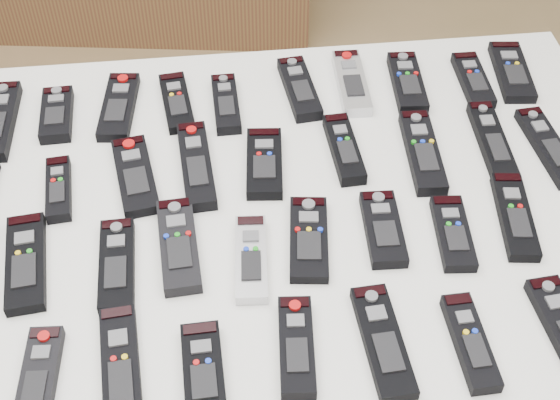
{
  "coord_description": "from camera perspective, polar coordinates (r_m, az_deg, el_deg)",
  "views": [
    {
      "loc": [
        -0.0,
        -0.88,
        1.73
      ],
      "look_at": [
        0.1,
        -0.01,
        0.8
      ],
      "focal_mm": 50.0,
      "sensor_mm": 36.0,
      "label": 1
    }
  ],
  "objects": [
    {
      "name": "table",
      "position": [
        1.34,
        0.0,
        -2.29
      ],
      "size": [
        1.25,
        0.88,
        0.78
      ],
      "color": "white",
      "rests_on": "ground"
    },
    {
      "name": "remote_1",
      "position": [
        1.51,
        -16.02,
        6.03
      ],
      "size": [
        0.06,
        0.14,
        0.02
      ],
      "primitive_type": "cube",
      "rotation": [
        0.0,
        0.0,
        0.03
      ],
      "color": "black",
      "rests_on": "table"
    },
    {
      "name": "remote_2",
      "position": [
        1.5,
        -11.71,
        6.71
      ],
      "size": [
        0.08,
        0.18,
        0.02
      ],
      "primitive_type": "cube",
      "rotation": [
        0.0,
        0.0,
        -0.11
      ],
      "color": "black",
      "rests_on": "table"
    },
    {
      "name": "remote_3",
      "position": [
        1.49,
        -7.57,
        7.09
      ],
      "size": [
        0.07,
        0.17,
        0.02
      ],
      "primitive_type": "cube",
      "rotation": [
        0.0,
        0.0,
        0.11
      ],
      "color": "black",
      "rests_on": "table"
    },
    {
      "name": "remote_4",
      "position": [
        1.48,
        -3.97,
        7.03
      ],
      "size": [
        0.05,
        0.16,
        0.02
      ],
      "primitive_type": "cube",
      "rotation": [
        0.0,
        0.0,
        0.01
      ],
      "color": "black",
      "rests_on": "table"
    },
    {
      "name": "remote_5",
      "position": [
        1.51,
        1.43,
        8.16
      ],
      "size": [
        0.07,
        0.18,
        0.02
      ],
      "primitive_type": "cube",
      "rotation": [
        0.0,
        0.0,
        0.1
      ],
      "color": "black",
      "rests_on": "table"
    },
    {
      "name": "remote_6",
      "position": [
        1.53,
        5.24,
        8.53
      ],
      "size": [
        0.06,
        0.18,
        0.02
      ],
      "primitive_type": "cube",
      "rotation": [
        0.0,
        0.0,
        -0.03
      ],
      "color": "#B7B7BC",
      "rests_on": "table"
    },
    {
      "name": "remote_7",
      "position": [
        1.54,
        9.29,
        8.47
      ],
      "size": [
        0.07,
        0.17,
        0.02
      ],
      "primitive_type": "cube",
      "rotation": [
        0.0,
        0.0,
        -0.06
      ],
      "color": "black",
      "rests_on": "table"
    },
    {
      "name": "remote_8",
      "position": [
        1.58,
        13.94,
        8.52
      ],
      "size": [
        0.05,
        0.16,
        0.02
      ],
      "primitive_type": "cube",
      "rotation": [
        0.0,
        0.0,
        -0.01
      ],
      "color": "black",
      "rests_on": "table"
    },
    {
      "name": "remote_9",
      "position": [
        1.62,
        16.6,
        8.98
      ],
      "size": [
        0.08,
        0.18,
        0.02
      ],
      "primitive_type": "cube",
      "rotation": [
        0.0,
        0.0,
        -0.11
      ],
      "color": "black",
      "rests_on": "table"
    },
    {
      "name": "remote_11",
      "position": [
        1.36,
        -15.89,
        0.78
      ],
      "size": [
        0.05,
        0.14,
        0.02
      ],
      "primitive_type": "cube",
      "rotation": [
        0.0,
        0.0,
        0.08
      ],
      "color": "black",
      "rests_on": "table"
    },
    {
      "name": "remote_12",
      "position": [
        1.36,
        -10.55,
        1.76
      ],
      "size": [
        0.09,
        0.19,
        0.02
      ],
      "primitive_type": "cube",
      "rotation": [
        0.0,
        0.0,
        0.16
      ],
      "color": "black",
      "rests_on": "table"
    },
    {
      "name": "remote_13",
      "position": [
        1.36,
        -6.14,
        2.54
      ],
      "size": [
        0.06,
        0.2,
        0.02
      ],
      "primitive_type": "cube",
      "rotation": [
        0.0,
        0.0,
        0.06
      ],
      "color": "black",
      "rests_on": "table"
    },
    {
      "name": "remote_14",
      "position": [
        1.35,
        -1.15,
        2.71
      ],
      "size": [
        0.08,
        0.16,
        0.02
      ],
      "primitive_type": "cube",
      "rotation": [
        0.0,
        0.0,
        -0.09
      ],
      "color": "black",
      "rests_on": "table"
    },
    {
      "name": "remote_15",
      "position": [
        1.38,
        4.71,
        3.75
      ],
      "size": [
        0.05,
        0.17,
        0.02
      ],
      "primitive_type": "cube",
      "rotation": [
        0.0,
        0.0,
        0.05
      ],
      "color": "black",
      "rests_on": "table"
    },
    {
      "name": "remote_16",
      "position": [
        1.4,
        10.38,
        3.49
      ],
      "size": [
        0.06,
        0.2,
        0.02
      ],
      "primitive_type": "cube",
      "rotation": [
        0.0,
        0.0,
        -0.06
      ],
      "color": "black",
      "rests_on": "table"
    },
    {
      "name": "remote_17",
      "position": [
        1.45,
        15.26,
        4.14
      ],
      "size": [
        0.05,
        0.2,
        0.02
      ],
      "primitive_type": "cube",
      "rotation": [
        0.0,
        0.0,
        -0.04
      ],
      "color": "black",
      "rests_on": "table"
    },
    {
      "name": "remote_18",
      "position": [
        1.47,
        19.05,
        3.71
      ],
      "size": [
        0.06,
        0.2,
        0.02
      ],
      "primitive_type": "cube",
      "rotation": [
        0.0,
        0.0,
        0.08
      ],
      "color": "black",
      "rests_on": "table"
    },
    {
      "name": "remote_20",
      "position": [
        1.27,
        -18.1,
        -4.36
      ],
      "size": [
        0.08,
        0.19,
        0.02
      ],
      "primitive_type": "cube",
      "rotation": [
        0.0,
        0.0,
        0.1
      ],
      "color": "black",
      "rests_on": "table"
    },
    {
      "name": "remote_21",
      "position": [
        1.23,
        -11.85,
        -4.65
      ],
      "size": [
        0.06,
        0.17,
        0.02
      ],
      "primitive_type": "cube",
      "rotation": [
        0.0,
        0.0,
        0.01
      ],
      "color": "black",
      "rests_on": "table"
    },
    {
      "name": "remote_22",
      "position": [
        1.24,
        -7.42,
        -3.31
      ],
      "size": [
        0.07,
        0.19,
        0.02
      ],
      "primitive_type": "cube",
      "rotation": [
        0.0,
        0.0,
        0.06
      ],
      "color": "black",
      "rests_on": "table"
    },
    {
      "name": "remote_23",
      "position": [
        1.21,
        -2.12,
        -4.31
      ],
      "size": [
        0.06,
        0.17,
        0.02
      ],
      "primitive_type": "cube",
      "rotation": [
        0.0,
        0.0,
        -0.07
      ],
      "color": "#B7B7BC",
      "rests_on": "table"
    },
    {
      "name": "remote_24",
      "position": [
        1.24,
        2.11,
        -2.86
      ],
      "size": [
        0.08,
        0.17,
        0.02
      ],
      "primitive_type": "cube",
      "rotation": [
        0.0,
        0.0,
        -0.13
      ],
      "color": "black",
      "rests_on": "table"
    },
    {
      "name": "remote_25",
      "position": [
        1.26,
        7.55,
        -2.1
      ],
      "size": [
        0.06,
        0.15,
        0.02
      ],
      "primitive_type": "cube",
      "rotation": [
        0.0,
        0.0,
        -0.04
      ],
      "color": "black",
      "rests_on": "table"
    },
    {
      "name": "remote_26",
      "position": [
        1.27,
        12.53,
        -2.38
      ],
      "size": [
        0.06,
        0.15,
        0.02
      ],
      "primitive_type": "cube",
      "rotation": [
        0.0,
        0.0,
        -0.08
      ],
      "color": "black",
      "rests_on": "table"
    },
    {
      "name": "remote_27",
      "position": [
        1.33,
        16.8,
        -1.12
      ],
      "size": [
        0.07,
        0.19,
        0.02
      ],
      "primitive_type": "cube",
      "rotation": [
        0.0,
        0.0,
        -0.13
      ],
      "color": "black",
      "rests_on": "table"
    },
    {
      "name": "remote_30",
      "position": [
        1.14,
        -17.23,
        -12.4
      ],
      "size": [
        0.06,
        0.16,
        0.02
      ],
      "primitive_type": "cube",
      "rotation": [
        0.0,
        0.0,
        -0.07
      ],
      "color": "black",
      "rests_on": "table"
    },
    {
      "name": "remote_31",
      "position": [
        1.12,
        -11.56,
        -12.04
      ],
      "size": [
        0.07,
        0.21,
        0.02
      ],
      "primitive_type": "cube",
      "rotation": [
        0.0,
        0.0,
        0.08
      ],
      "color": "black",
      "rests_on": "table"
    },
    {
      "name": "remote_32",
      "position": [
        1.1,
        -5.62,
        -12.43
      ],
      "size": [
        0.06,
        0.15,
        0.02
      ],
      "primitive_type": "cube",
      "rotation": [
        0.0,
        0.0,
        0.03
      ],
      "color": "black",
      "rests_on": "table"
    },
    {
      "name": "remote_33",
      "position": [
        1.12,
        1.21,
        -10.65
      ],
      "size": [
        0.06,
        0.16,
        0.02
      ],
      "primitive_type": "cube",
      "rotation": [
        0.0,
        0.0,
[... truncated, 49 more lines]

